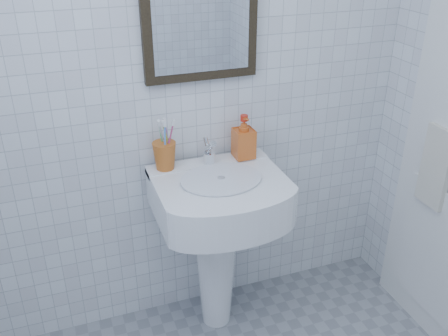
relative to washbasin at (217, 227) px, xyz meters
name	(u,v)px	position (x,y,z in m)	size (l,w,h in m)	color
wall_back	(180,78)	(-0.09, 0.21, 0.66)	(2.20, 0.02, 2.50)	silver
washbasin	(217,227)	(0.00, 0.00, 0.00)	(0.57, 0.42, 0.88)	white
faucet	(209,153)	(0.00, 0.10, 0.33)	(0.05, 0.12, 0.14)	silver
toothbrush_cup	(165,156)	(-0.20, 0.13, 0.34)	(0.10, 0.10, 0.13)	#B75B1E
soap_dispenser	(244,137)	(0.17, 0.12, 0.38)	(0.09, 0.09, 0.21)	#C94213
wall_mirror	(200,6)	(0.00, 0.19, 0.96)	(0.50, 0.04, 0.62)	black
towel_ring	(448,130)	(0.97, -0.28, 0.46)	(0.18, 0.18, 0.01)	silver
hand_towel	(436,167)	(0.95, -0.28, 0.28)	(0.03, 0.16, 0.38)	beige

